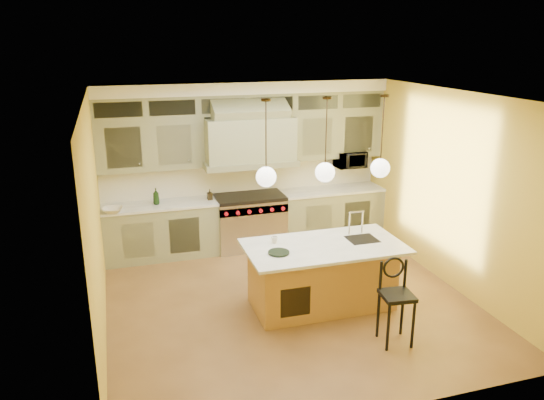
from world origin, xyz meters
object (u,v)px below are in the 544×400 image
object	(u,v)px
counter_stool	(396,297)
microwave	(350,159)
kitchen_island	(322,274)
range	(250,221)

from	to	relation	value
counter_stool	microwave	size ratio (longest dim) A/B	1.97
kitchen_island	range	bearing A→B (deg)	99.85
kitchen_island	counter_stool	distance (m)	1.23
range	counter_stool	distance (m)	3.63
counter_stool	range	bearing A→B (deg)	110.68
kitchen_island	counter_stool	size ratio (longest dim) A/B	2.01
counter_stool	kitchen_island	bearing A→B (deg)	120.25
microwave	counter_stool	bearing A→B (deg)	-106.12
microwave	range	bearing A→B (deg)	-176.88
kitchen_island	microwave	world-z (taller)	microwave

